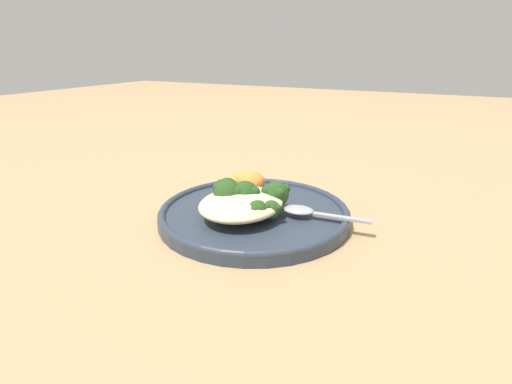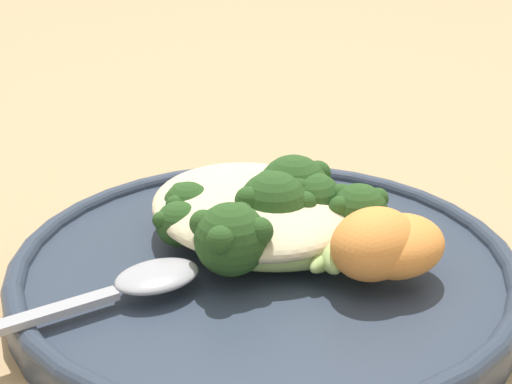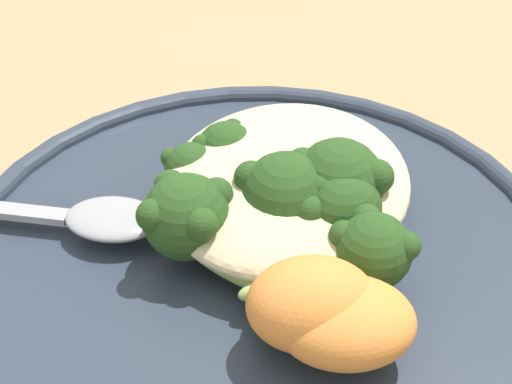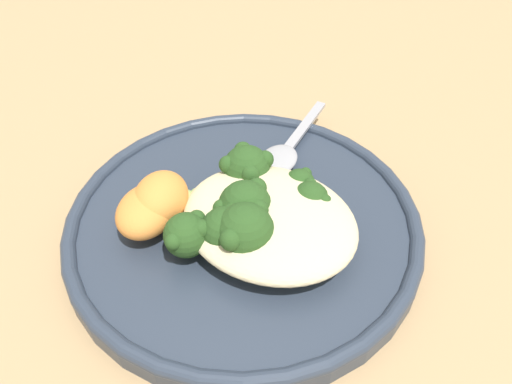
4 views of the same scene
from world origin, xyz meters
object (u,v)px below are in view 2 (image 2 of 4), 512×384
Objects in this scene: broccoli_stalk_5 at (214,233)px; broccoli_stalk_2 at (295,194)px; sweet_potato_chunk_0 at (374,244)px; broccoli_stalk_1 at (318,213)px; broccoli_stalk_0 at (354,219)px; broccoli_stalk_3 at (281,213)px; sweet_potato_chunk_1 at (398,246)px; quinoa_mound at (252,207)px; broccoli_stalk_4 at (223,220)px; spoon at (137,283)px; broccoli_stalk_6 at (244,241)px; plate at (269,264)px.

broccoli_stalk_2 is at bearing -127.78° from broccoli_stalk_5.
sweet_potato_chunk_0 reaches higher than broccoli_stalk_5.
broccoli_stalk_1 and sweet_potato_chunk_0 have the same top height.
broccoli_stalk_2 reaches higher than broccoli_stalk_0.
sweet_potato_chunk_1 is at bearing -160.15° from broccoli_stalk_3.
broccoli_stalk_3 is 0.06m from sweet_potato_chunk_0.
quinoa_mound is at bearing -3.37° from broccoli_stalk_3.
broccoli_stalk_4 is 0.07m from spoon.
broccoli_stalk_6 reaches higher than broccoli_stalk_1.
broccoli_stalk_5 is at bearing 108.35° from broccoli_stalk_2.
broccoli_stalk_0 is 0.65× the size of broccoli_stalk_4.
broccoli_stalk_4 is (-0.02, -0.03, -0.01)m from broccoli_stalk_3.
quinoa_mound is 1.20× the size of broccoli_stalk_4.
plate is 2.10× the size of quinoa_mound.
broccoli_stalk_2 is at bearing 28.03° from broccoli_stalk_1.
broccoli_stalk_3 reaches higher than plate.
broccoli_stalk_4 is at bearing 96.91° from broccoli_stalk_2.
broccoli_stalk_0 reaches higher than broccoli_stalk_4.
broccoli_stalk_5 is at bearing 126.71° from broccoli_stalk_0.
broccoli_stalk_1 is 0.91× the size of broccoli_stalk_5.
broccoli_stalk_4 is 2.18× the size of sweet_potato_chunk_0.
broccoli_stalk_2 reaches higher than broccoli_stalk_6.
sweet_potato_chunk_1 is (0.08, 0.07, 0.00)m from broccoli_stalk_4.
plate is 0.08m from spoon.
broccoli_stalk_6 is (0.00, -0.07, 0.00)m from broccoli_stalk_0.
sweet_potato_chunk_1 is (0.06, 0.05, 0.03)m from plate.
broccoli_stalk_4 is 2.05× the size of sweet_potato_chunk_1.
broccoli_stalk_1 is 0.06m from broccoli_stalk_6.
broccoli_stalk_2 reaches higher than sweet_potato_chunk_1.
broccoli_stalk_5 is (-0.03, -0.07, -0.00)m from broccoli_stalk_0.
broccoli_stalk_4 is 0.89× the size of spoon.
broccoli_stalk_6 is 0.67× the size of spoon.
broccoli_stalk_5 is (-0.01, -0.04, -0.01)m from broccoli_stalk_3.
broccoli_stalk_3 is 0.07m from sweet_potato_chunk_1.
plate is 0.04m from quinoa_mound.
broccoli_stalk_1 is 0.02m from broccoli_stalk_2.
plate is 0.03m from broccoli_stalk_3.
broccoli_stalk_4 is 0.10m from sweet_potato_chunk_1.
quinoa_mound is at bearing 172.40° from plate.
broccoli_stalk_1 is at bearing 41.36° from quinoa_mound.
broccoli_stalk_6 reaches higher than sweet_potato_chunk_0.
quinoa_mound is at bearing -101.25° from broccoli_stalk_6.
sweet_potato_chunk_0 reaches higher than sweet_potato_chunk_1.
sweet_potato_chunk_1 is (0.08, 0.02, -0.01)m from broccoli_stalk_2.
broccoli_stalk_0 is 0.04m from sweet_potato_chunk_0.
broccoli_stalk_3 is 0.91× the size of broccoli_stalk_5.
quinoa_mound is 0.06m from broccoli_stalk_0.
broccoli_stalk_1 reaches higher than plate.
broccoli_stalk_5 is (-0.02, -0.06, -0.01)m from broccoli_stalk_1.
plate is 0.08m from sweet_potato_chunk_1.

